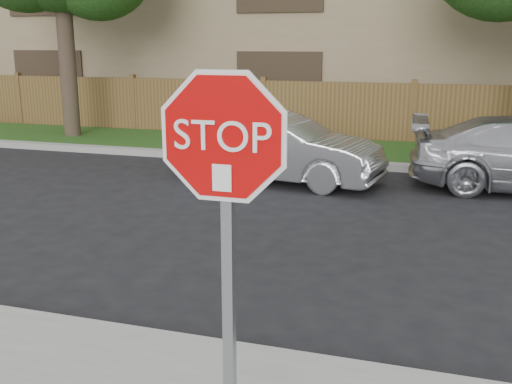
% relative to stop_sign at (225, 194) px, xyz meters
% --- Properties ---
extents(ground, '(90.00, 90.00, 0.00)m').
position_rel_stop_sign_xyz_m(ground, '(0.40, 1.48, -1.83)').
color(ground, black).
rests_on(ground, ground).
extents(far_curb, '(70.00, 0.30, 0.15)m').
position_rel_stop_sign_xyz_m(far_curb, '(0.40, 9.63, -1.75)').
color(far_curb, gray).
rests_on(far_curb, ground).
extents(grass_strip, '(70.00, 3.00, 0.12)m').
position_rel_stop_sign_xyz_m(grass_strip, '(0.40, 11.28, -1.77)').
color(grass_strip, '#1E4714').
rests_on(grass_strip, ground).
extents(fence, '(70.00, 0.12, 1.60)m').
position_rel_stop_sign_xyz_m(fence, '(0.40, 12.88, -1.03)').
color(fence, brown).
rests_on(fence, ground).
extents(apartment_building, '(35.20, 9.20, 7.20)m').
position_rel_stop_sign_xyz_m(apartment_building, '(0.40, 18.48, 1.70)').
color(apartment_building, '#857652').
rests_on(apartment_building, ground).
extents(stop_sign, '(1.01, 0.13, 2.55)m').
position_rel_stop_sign_xyz_m(stop_sign, '(0.00, 0.00, 0.00)').
color(stop_sign, gray).
rests_on(stop_sign, sidewalk_near).
extents(sedan_left, '(4.14, 1.98, 1.31)m').
position_rel_stop_sign_xyz_m(sedan_left, '(-1.84, 7.94, -1.17)').
color(sedan_left, '#B6B6BB').
rests_on(sedan_left, ground).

